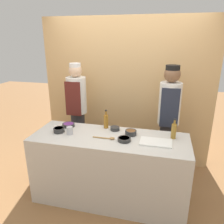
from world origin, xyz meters
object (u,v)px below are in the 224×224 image
at_px(sauce_bowl_brown, 131,132).
at_px(bottle_amber, 106,121).
at_px(chef_left, 77,112).
at_px(sauce_bowl_orange, 115,128).
at_px(wooden_spoon, 107,138).
at_px(sauce_bowl_white, 59,130).
at_px(sauce_bowl_yellow, 124,139).
at_px(bottle_vinegar, 174,131).
at_px(sauce_bowl_purple, 69,125).
at_px(cup_steel, 70,131).
at_px(cutting_board, 156,142).
at_px(chef_right, 168,118).

bearing_deg(sauce_bowl_brown, bottle_amber, 158.51).
bearing_deg(chef_left, bottle_amber, -36.19).
relative_size(sauce_bowl_orange, wooden_spoon, 0.44).
xyz_separation_m(sauce_bowl_white, sauce_bowl_yellow, (0.87, -0.05, -0.01)).
xyz_separation_m(bottle_vinegar, bottle_amber, (-0.88, 0.12, 0.00)).
xyz_separation_m(sauce_bowl_yellow, sauce_bowl_orange, (-0.18, 0.29, 0.00)).
bearing_deg(sauce_bowl_purple, wooden_spoon, -22.53).
height_order(sauce_bowl_white, cup_steel, cup_steel).
distance_m(cup_steel, wooden_spoon, 0.50).
relative_size(sauce_bowl_purple, wooden_spoon, 0.61).
bearing_deg(cutting_board, sauce_bowl_yellow, -174.83).
bearing_deg(sauce_bowl_purple, cup_steel, -61.95).
relative_size(sauce_bowl_orange, chef_right, 0.07).
bearing_deg(cutting_board, sauce_bowl_brown, 153.48).
bearing_deg(sauce_bowl_orange, cutting_board, -24.91).
distance_m(cutting_board, chef_left, 1.48).
relative_size(sauce_bowl_white, bottle_amber, 0.55).
bearing_deg(bottle_amber, bottle_vinegar, -7.65).
distance_m(sauce_bowl_yellow, cup_steel, 0.71).
height_order(sauce_bowl_brown, bottle_amber, bottle_amber).
distance_m(sauce_bowl_purple, bottle_amber, 0.53).
height_order(bottle_amber, chef_right, chef_right).
bearing_deg(sauce_bowl_yellow, bottle_vinegar, 20.95).
distance_m(bottle_amber, wooden_spoon, 0.36).
xyz_separation_m(cup_steel, wooden_spoon, (0.50, -0.02, -0.04)).
bearing_deg(sauce_bowl_orange, bottle_amber, 160.40).
relative_size(sauce_bowl_white, sauce_bowl_brown, 0.99).
height_order(sauce_bowl_orange, cutting_board, sauce_bowl_orange).
xyz_separation_m(sauce_bowl_white, bottle_amber, (0.56, 0.28, 0.07)).
bearing_deg(sauce_bowl_white, sauce_bowl_brown, 8.53).
height_order(cutting_board, chef_right, chef_right).
xyz_separation_m(sauce_bowl_yellow, bottle_amber, (-0.32, 0.34, 0.08)).
relative_size(bottle_amber, chef_left, 0.15).
bearing_deg(sauce_bowl_brown, cutting_board, -26.52).
xyz_separation_m(sauce_bowl_purple, bottle_vinegar, (1.41, -0.05, 0.08)).
xyz_separation_m(bottle_amber, cup_steel, (-0.40, -0.31, -0.05)).
bearing_deg(cutting_board, wooden_spoon, -177.25).
bearing_deg(wooden_spoon, sauce_bowl_brown, 36.08).
bearing_deg(cutting_board, sauce_bowl_white, 179.01).
height_order(cutting_board, wooden_spoon, wooden_spoon).
distance_m(bottle_amber, chef_right, 0.93).
distance_m(wooden_spoon, chef_left, 1.04).
distance_m(sauce_bowl_yellow, sauce_bowl_brown, 0.20).
distance_m(sauce_bowl_white, sauce_bowl_yellow, 0.88).
bearing_deg(cutting_board, sauce_bowl_orange, 155.09).
xyz_separation_m(sauce_bowl_purple, cutting_board, (1.21, -0.23, -0.01)).
distance_m(sauce_bowl_yellow, chef_right, 0.93).
bearing_deg(bottle_amber, chef_right, 27.87).
bearing_deg(sauce_bowl_white, chef_right, 27.41).
height_order(sauce_bowl_white, bottle_amber, bottle_amber).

